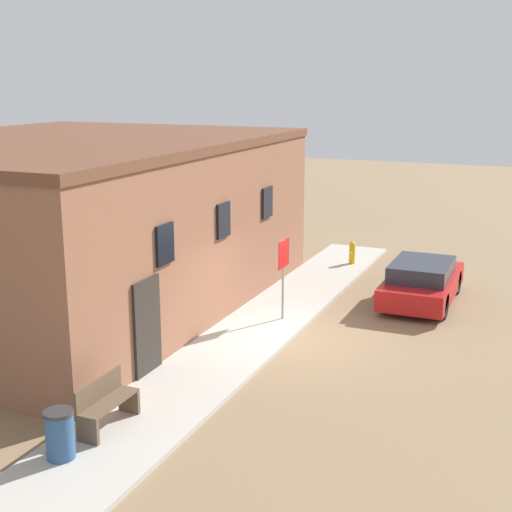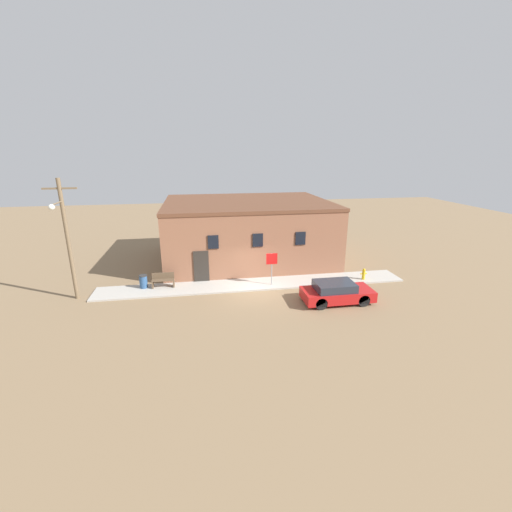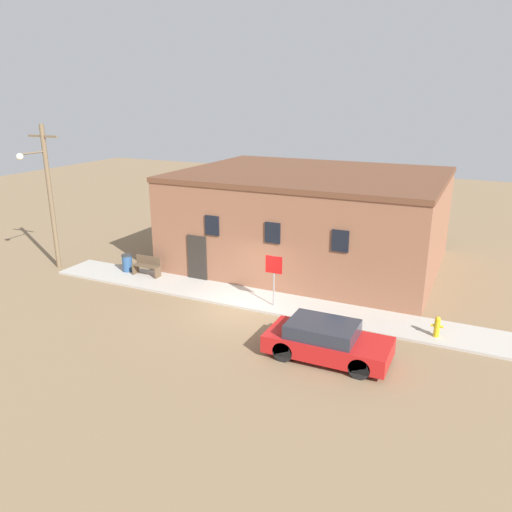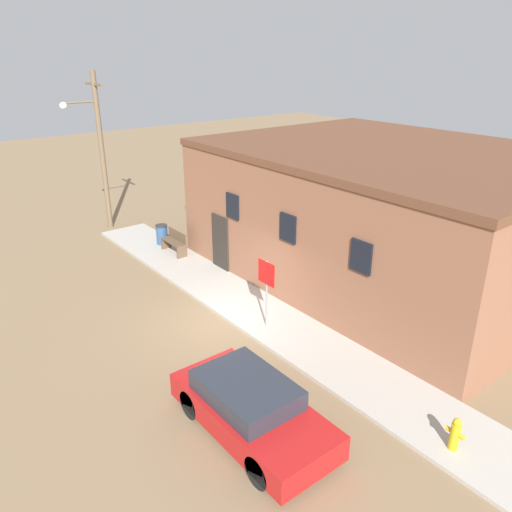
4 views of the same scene
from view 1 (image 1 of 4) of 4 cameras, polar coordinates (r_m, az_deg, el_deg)
name	(u,v)px [view 1 (image 1 of 4)]	position (r m, az deg, el deg)	size (l,w,h in m)	color
ground_plane	(293,339)	(17.89, 3.01, -6.64)	(80.00, 80.00, 0.00)	#846B4C
sidewalk	(254,331)	(18.25, -0.16, -6.04)	(20.20, 2.14, 0.10)	#B2ADA3
brick_building	(66,221)	(20.99, -14.97, 2.70)	(12.79, 10.02, 4.72)	#8E5B42
fire_hydrant	(352,253)	(24.76, 7.70, 0.28)	(0.43, 0.21, 0.78)	gold
stop_sign	(283,264)	(18.62, 2.21, -0.62)	(0.72, 0.06, 2.14)	gray
bench	(106,404)	(13.52, -11.90, -11.49)	(1.39, 0.44, 0.92)	brown
trash_bin	(60,434)	(12.69, -15.42, -13.58)	(0.51, 0.51, 0.85)	#2D517F
parked_car	(422,282)	(21.11, 13.14, -2.01)	(4.08, 1.82, 1.25)	black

